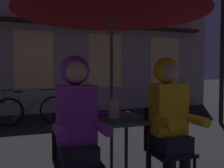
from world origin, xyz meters
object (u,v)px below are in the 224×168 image
Objects in this scene: lantern at (114,107)px; chair_left at (76,155)px; book at (105,114)px; street_lamp at (223,10)px; bicycle_third at (31,110)px; chair_right at (166,144)px; person_right_hooded at (170,111)px; cafe_table at (112,127)px; person_left_hooded at (77,117)px.

lantern is 0.27× the size of chair_left.
street_lamp is at bearing 3.49° from book.
street_lamp is 5.12m from bicycle_third.
chair_left is 5.29m from street_lamp.
chair_left is at bearing 180.00° from chair_right.
person_right_hooded is 4.46m from street_lamp.
person_left_hooded reaches higher than cafe_table.
person_right_hooded is at bearing -41.82° from lantern.
cafe_table is 3.20× the size of lantern.
person_right_hooded is (0.00, -0.06, 0.36)m from chair_right.
lantern is 0.65m from person_left_hooded.
lantern is 0.06× the size of street_lamp.
chair_right is (0.96, 0.00, 0.00)m from chair_left.
person_left_hooded reaches higher than book.
lantern is at bearing -99.81° from book.
person_right_hooded reaches higher than book.
book is at bearing 49.11° from chair_left.
person_left_hooded and person_right_hooded have the same top height.
lantern is (0.02, -0.02, 0.22)m from cafe_table.
bicycle_third is (-0.77, 3.57, -0.51)m from lantern.
street_lamp reaches higher than person_left_hooded.
cafe_table is at bearing -78.20° from bicycle_third.
person_left_hooded is at bearing -138.43° from cafe_table.
street_lamp reaches higher than lantern.
street_lamp reaches higher than chair_right.
street_lamp is (3.11, 2.55, 2.23)m from chair_right.
cafe_table is 0.85× the size of chair_left.
chair_left and chair_right have the same top height.
person_left_hooded is 0.83× the size of bicycle_third.
cafe_table is at bearing -106.10° from book.
lantern is at bearing -77.91° from bicycle_third.
person_left_hooded is at bearing -140.84° from lantern.
street_lamp is (4.07, 2.61, 1.87)m from person_left_hooded.
person_right_hooded is at bearing -90.00° from chair_right.
person_left_hooded is (-0.48, -0.43, 0.21)m from cafe_table.
cafe_table is 3.65m from bicycle_third.
chair_right reaches higher than bicycle_third.
chair_right is 0.22× the size of street_lamp.
person_left_hooded is at bearing -90.00° from chair_left.
cafe_table is 0.44× the size of bicycle_third.
lantern is 0.17× the size of person_right_hooded.
street_lamp is at bearing 32.07° from chair_left.
person_right_hooded is at bearing -72.93° from bicycle_third.
street_lamp reaches higher than book.
bicycle_third is (-0.74, 3.56, -0.29)m from cafe_table.
cafe_table is at bearing 143.88° from lantern.
lantern is at bearing -148.37° from street_lamp.
chair_right reaches higher than cafe_table.
street_lamp reaches higher than chair_left.
book reaches higher than cafe_table.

